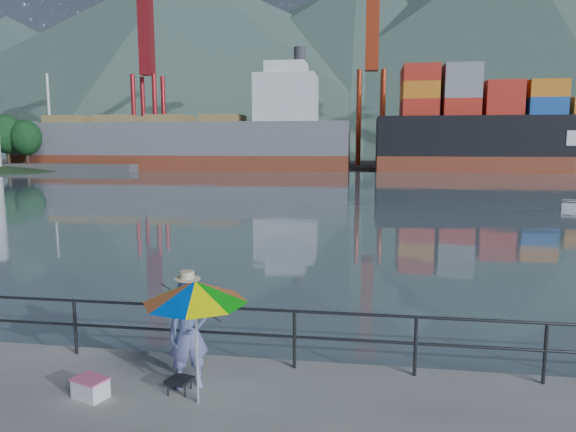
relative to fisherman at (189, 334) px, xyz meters
The scene contains 12 objects.
harbor_water 129.22m from the fisherman, 90.65° to the left, with size 500.00×280.00×0.00m, color #4F646B.
far_dock 92.60m from the fisherman, 84.71° to the left, with size 200.00×40.00×0.40m, color #514F4C.
guardrail 1.75m from the fisherman, 148.27° to the left, with size 22.00×0.06×1.03m.
mountains 213.14m from the fisherman, 79.77° to the left, with size 600.00×332.80×80.00m.
port_cranes 89.58m from the fisherman, 70.46° to the left, with size 116.00×28.00×38.40m.
container_stacks 97.76m from the fisherman, 71.27° to the left, with size 58.00×5.40×7.80m.
fisherman is the anchor object (origin of this frame).
beach_umbrella 1.02m from the fisherman, 59.31° to the right, with size 1.73×1.73×1.85m.
folding_stool 0.78m from the fisherman, 112.39° to the right, with size 0.43×0.43×0.22m.
cooler_bag 1.64m from the fisherman, 157.08° to the right, with size 0.49×0.32×0.28m, color silver.
fishing_rod 1.61m from the fisherman, 105.71° to the left, with size 0.02×0.02×2.08m, color black.
bulk_carrier 75.17m from the fisherman, 108.77° to the left, with size 52.94×9.16×14.50m.
Camera 1 is at (4.11, -6.53, 3.79)m, focal length 32.00 mm.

